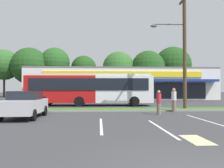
{
  "coord_description": "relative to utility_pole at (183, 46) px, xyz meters",
  "views": [
    {
      "loc": [
        -2.11,
        -4.59,
        1.73
      ],
      "look_at": [
        -0.83,
        18.1,
        2.22
      ],
      "focal_mm": 36.77,
      "sensor_mm": 36.0,
      "label": 1
    }
  ],
  "objects": [
    {
      "name": "pedestrian_by_pole",
      "position": [
        -1.38,
        -1.78,
        -4.42
      ],
      "size": [
        0.36,
        0.36,
        1.79
      ],
      "rotation": [
        0.0,
        0.0,
        0.61
      ],
      "color": "#726651",
      "rests_on": "ground_plane"
    },
    {
      "name": "parking_stripe_1",
      "position": [
        -4.29,
        -8.76,
        -5.31
      ],
      "size": [
        0.12,
        4.8,
        0.01
      ],
      "primitive_type": "cube",
      "color": "silver",
      "rests_on": "ground_plane"
    },
    {
      "name": "tree_far_right",
      "position": [
        9.22,
        30.74,
        1.68
      ],
      "size": [
        8.01,
        8.01,
        11.01
      ],
      "color": "#473323",
      "rests_on": "ground_plane"
    },
    {
      "name": "tree_far_left",
      "position": [
        -27.24,
        31.24,
        1.56
      ],
      "size": [
        6.5,
        6.5,
        10.14
      ],
      "color": "#473323",
      "rests_on": "ground_plane"
    },
    {
      "name": "pedestrian_near_bench",
      "position": [
        -2.98,
        -3.46,
        -4.49
      ],
      "size": [
        0.33,
        0.33,
        1.63
      ],
      "rotation": [
        0.0,
        0.0,
        5.46
      ],
      "color": "#726651",
      "rests_on": "ground_plane"
    },
    {
      "name": "tree_mid",
      "position": [
        -10.47,
        32.76,
        1.03
      ],
      "size": [
        5.66,
        5.66,
        9.19
      ],
      "color": "#473323",
      "rests_on": "ground_plane"
    },
    {
      "name": "storefront_building",
      "position": [
        -3.3,
        21.62,
        -2.73
      ],
      "size": [
        30.42,
        12.96,
        5.16
      ],
      "color": "silver",
      "rests_on": "ground_plane"
    },
    {
      "name": "tree_mid_right",
      "position": [
        -2.94,
        28.95,
        0.9
      ],
      "size": [
        6.65,
        6.65,
        9.55
      ],
      "color": "#473323",
      "rests_on": "ground_plane"
    },
    {
      "name": "tree_mid_left",
      "position": [
        -16.59,
        31.31,
        2.12
      ],
      "size": [
        6.43,
        6.43,
        10.67
      ],
      "color": "#473323",
      "rests_on": "ground_plane"
    },
    {
      "name": "curb_lip",
      "position": [
        -4.91,
        -1.4,
        -5.25
      ],
      "size": [
        56.0,
        0.24,
        0.12
      ],
      "primitive_type": "cube",
      "color": "gray",
      "rests_on": "ground_plane"
    },
    {
      "name": "city_bus",
      "position": [
        -7.96,
        4.91,
        -3.55
      ],
      "size": [
        12.82,
        2.93,
        3.25
      ],
      "rotation": [
        0.0,
        0.0,
        -0.03
      ],
      "color": "#B71414",
      "rests_on": "ground_plane"
    },
    {
      "name": "car_1",
      "position": [
        -8.24,
        10.97,
        -4.55
      ],
      "size": [
        4.1,
        1.97,
        1.49
      ],
      "color": "#0C3F1E",
      "rests_on": "ground_plane"
    },
    {
      "name": "tree_left",
      "position": [
        -21.61,
        30.21,
        1.24
      ],
      "size": [
        7.7,
        7.7,
        10.41
      ],
      "color": "#473323",
      "rests_on": "ground_plane"
    },
    {
      "name": "lot_arrow",
      "position": [
        -3.71,
        -11.12,
        -5.31
      ],
      "size": [
        0.7,
        1.6,
        0.01
      ],
      "primitive_type": "cube",
      "color": "beige",
      "rests_on": "ground_plane"
    },
    {
      "name": "tree_right",
      "position": [
        3.14,
        28.1,
        0.87
      ],
      "size": [
        6.92,
        6.92,
        9.65
      ],
      "color": "#473323",
      "rests_on": "ground_plane"
    },
    {
      "name": "grass_median",
      "position": [
        -4.91,
        -0.18,
        -5.25
      ],
      "size": [
        56.0,
        2.2,
        0.12
      ],
      "primitive_type": "cube",
      "color": "#386B28",
      "rests_on": "ground_plane"
    },
    {
      "name": "car_3",
      "position": [
        -11.44,
        -4.85,
        -4.5
      ],
      "size": [
        1.99,
        4.1,
        1.6
      ],
      "rotation": [
        0.0,
        0.0,
        -1.57
      ],
      "color": "#B7B7BC",
      "rests_on": "ground_plane"
    },
    {
      "name": "parking_stripe_0",
      "position": [
        -6.92,
        -7.79,
        -5.31
      ],
      "size": [
        0.12,
        4.8,
        0.01
      ],
      "primitive_type": "cube",
      "color": "silver",
      "rests_on": "ground_plane"
    },
    {
      "name": "parking_stripe_2",
      "position": [
        -1.21,
        -6.31,
        -5.31
      ],
      "size": [
        0.12,
        4.8,
        0.01
      ],
      "primitive_type": "cube",
      "color": "silver",
      "rests_on": "ground_plane"
    },
    {
      "name": "utility_pole",
      "position": [
        0.0,
        0.0,
        0.0
      ],
      "size": [
        3.03,
        2.4,
        9.93
      ],
      "color": "#4C3826",
      "rests_on": "ground_plane"
    },
    {
      "name": "bus_stop_bench",
      "position": [
        -11.47,
        -2.45,
        -4.81
      ],
      "size": [
        1.6,
        0.45,
        0.95
      ],
      "rotation": [
        0.0,
        0.0,
        3.14
      ],
      "color": "brown",
      "rests_on": "ground_plane"
    }
  ]
}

